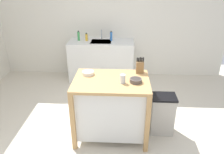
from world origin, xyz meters
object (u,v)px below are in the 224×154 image
Objects in this scene: bowl_stoneware_deep at (88,73)px; drinking_cup at (123,79)px; knife_block at (140,67)px; trash_bin at (162,114)px; bottle_spray_cleaner at (79,36)px; bottle_hand_soap at (111,36)px; bottle_dish_soap at (87,37)px; sink_faucet at (102,35)px; bowl_ceramic_wide at (136,80)px; kitchen_island at (111,105)px.

bowl_stoneware_deep is 0.56m from drinking_cup.
bowl_stoneware_deep is (-0.75, -0.12, -0.07)m from knife_block.
bottle_spray_cleaner is at bearing 129.83° from trash_bin.
knife_block is at bearing 55.66° from drinking_cup.
bottle_hand_soap is (-0.27, 2.10, 0.02)m from drinking_cup.
bottle_hand_soap reaches higher than bottle_dish_soap.
sink_faucet reaches higher than drinking_cup.
bowl_ceramic_wide is at bearing -60.55° from bottle_spray_cleaner.
bottle_spray_cleaner is (-0.18, 0.01, 0.02)m from bottle_dish_soap.
kitchen_island is 4.76× the size of sink_faucet.
drinking_cup is 0.54× the size of sink_faucet.
bottle_dish_soap is at bearing 108.17° from kitchen_island.
bottle_dish_soap is 0.79× the size of bottle_spray_cleaner.
trash_bin is at bearing 18.80° from bowl_ceramic_wide.
bottle_dish_soap is at bearing 126.73° from trash_bin.
bottle_dish_soap is 0.79× the size of bottle_hand_soap.
sink_faucet is 0.34m from bottle_dish_soap.
kitchen_island reaches higher than trash_bin.
kitchen_island is 4.38× the size of knife_block.
bowl_ceramic_wide is at bearing -17.60° from bowl_stoneware_deep.
bottle_spray_cleaner reaches higher than drinking_cup.
sink_faucet is at bearing 102.58° from drinking_cup.
knife_block is at bearing -54.48° from bottle_spray_cleaner.
knife_block is 2.00× the size of drinking_cup.
knife_block is 0.38× the size of trash_bin.
drinking_cup is 2.31m from bottle_spray_cleaner.
bottle_spray_cleaner is at bearing 119.45° from bowl_ceramic_wide.
sink_faucet reaches higher than bottle_dish_soap.
bottle_spray_cleaner is (-1.59, 1.91, 0.68)m from trash_bin.
drinking_cup is 2.12m from bottle_hand_soap.
bottle_dish_soap is (-1.42, 1.90, 0.66)m from trash_bin.
trash_bin is at bearing 7.04° from kitchen_island.
kitchen_island is 0.50m from drinking_cup.
bottle_hand_soap is at bearing -22.96° from sink_faucet.
bottle_dish_soap is at bearing -160.97° from sink_faucet.
kitchen_island is 2.15m from bottle_dish_soap.
trash_bin is at bearing -3.46° from bowl_stoneware_deep.
bowl_stoneware_deep is 0.76× the size of bottle_hand_soap.
drinking_cup is at bearing -68.66° from bottle_dish_soap.
bottle_dish_soap is (-0.66, 2.00, 0.47)m from kitchen_island.
sink_faucet is at bearing 118.56° from trash_bin.
bottle_dish_soap reaches higher than bowl_stoneware_deep.
bottle_hand_soap is 1.00× the size of bottle_spray_cleaner.
trash_bin is 2.91× the size of bottle_spray_cleaner.
bowl_stoneware_deep is 0.75× the size of sink_faucet.
bottle_dish_soap is at bearing 121.63° from knife_block.
sink_faucet is 0.51m from bottle_spray_cleaner.
drinking_cup is (0.50, -0.25, 0.03)m from bowl_stoneware_deep.
drinking_cup is 0.19× the size of trash_bin.
bowl_stoneware_deep is at bearing 153.90° from drinking_cup.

